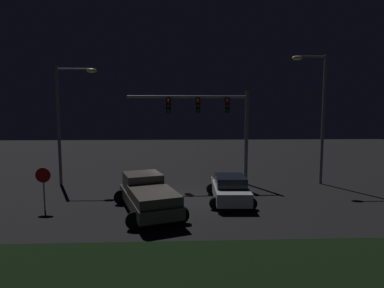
{
  "coord_description": "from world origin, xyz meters",
  "views": [
    {
      "loc": [
        0.38,
        -17.31,
        4.94
      ],
      "look_at": [
        1.12,
        0.68,
        3.13
      ],
      "focal_mm": 28.16,
      "sensor_mm": 36.0,
      "label": 1
    }
  ],
  "objects_px": {
    "street_lamp_left": "(66,111)",
    "stop_sign": "(43,181)",
    "car_sedan": "(230,189)",
    "traffic_signal_gantry": "(212,114)",
    "pickup_truck": "(147,193)",
    "street_lamp_right": "(317,105)"
  },
  "relations": [
    {
      "from": "street_lamp_left",
      "to": "stop_sign",
      "type": "height_order",
      "value": "street_lamp_left"
    },
    {
      "from": "car_sedan",
      "to": "traffic_signal_gantry",
      "type": "xyz_separation_m",
      "value": [
        -0.61,
        4.19,
        4.16
      ]
    },
    {
      "from": "traffic_signal_gantry",
      "to": "stop_sign",
      "type": "bearing_deg",
      "value": -149.18
    },
    {
      "from": "car_sedan",
      "to": "stop_sign",
      "type": "relative_size",
      "value": 2.0
    },
    {
      "from": "traffic_signal_gantry",
      "to": "street_lamp_left",
      "type": "xyz_separation_m",
      "value": [
        -9.9,
        0.21,
        0.22
      ]
    },
    {
      "from": "pickup_truck",
      "to": "street_lamp_left",
      "type": "relative_size",
      "value": 0.71
    },
    {
      "from": "pickup_truck",
      "to": "car_sedan",
      "type": "bearing_deg",
      "value": -88.93
    },
    {
      "from": "street_lamp_left",
      "to": "street_lamp_right",
      "type": "height_order",
      "value": "street_lamp_right"
    },
    {
      "from": "street_lamp_left",
      "to": "street_lamp_right",
      "type": "distance_m",
      "value": 17.25
    },
    {
      "from": "pickup_truck",
      "to": "stop_sign",
      "type": "relative_size",
      "value": 2.58
    },
    {
      "from": "traffic_signal_gantry",
      "to": "street_lamp_right",
      "type": "distance_m",
      "value": 7.37
    },
    {
      "from": "traffic_signal_gantry",
      "to": "street_lamp_left",
      "type": "bearing_deg",
      "value": 178.77
    },
    {
      "from": "car_sedan",
      "to": "traffic_signal_gantry",
      "type": "bearing_deg",
      "value": 10.56
    },
    {
      "from": "traffic_signal_gantry",
      "to": "street_lamp_right",
      "type": "height_order",
      "value": "street_lamp_right"
    },
    {
      "from": "traffic_signal_gantry",
      "to": "car_sedan",
      "type": "bearing_deg",
      "value": -81.75
    },
    {
      "from": "street_lamp_left",
      "to": "car_sedan",
      "type": "bearing_deg",
      "value": -22.73
    },
    {
      "from": "street_lamp_left",
      "to": "stop_sign",
      "type": "xyz_separation_m",
      "value": [
        0.78,
        -5.65,
        -3.56
      ]
    },
    {
      "from": "pickup_truck",
      "to": "street_lamp_left",
      "type": "bearing_deg",
      "value": 25.86
    },
    {
      "from": "pickup_truck",
      "to": "stop_sign",
      "type": "height_order",
      "value": "stop_sign"
    },
    {
      "from": "pickup_truck",
      "to": "traffic_signal_gantry",
      "type": "distance_m",
      "value": 8.0
    },
    {
      "from": "street_lamp_right",
      "to": "stop_sign",
      "type": "distance_m",
      "value": 17.76
    },
    {
      "from": "car_sedan",
      "to": "street_lamp_right",
      "type": "bearing_deg",
      "value": -56.47
    }
  ]
}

